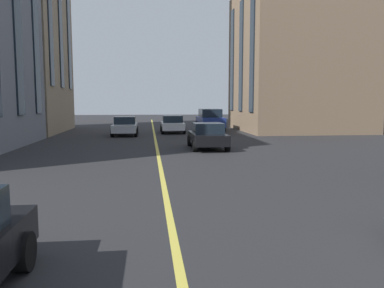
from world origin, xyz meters
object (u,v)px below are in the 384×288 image
(car_white_oncoming, at_px, (172,124))
(car_blue_mid, at_px, (210,119))
(car_silver_near, at_px, (125,126))
(car_black_parked_a, at_px, (208,136))

(car_white_oncoming, bearing_deg, car_blue_mid, -57.91)
(car_white_oncoming, bearing_deg, car_silver_near, 117.60)
(car_blue_mid, xyz_separation_m, car_black_parked_a, (-12.94, 2.19, -0.27))
(car_silver_near, xyz_separation_m, car_black_parked_a, (-8.87, -4.91, 0.00))
(car_silver_near, bearing_deg, car_black_parked_a, -151.05)
(car_silver_near, bearing_deg, car_blue_mid, -60.18)
(car_black_parked_a, bearing_deg, car_silver_near, 28.95)
(car_silver_near, height_order, car_white_oncoming, same)
(car_white_oncoming, relative_size, car_blue_mid, 0.83)
(car_white_oncoming, xyz_separation_m, car_blue_mid, (2.14, -3.42, 0.27))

